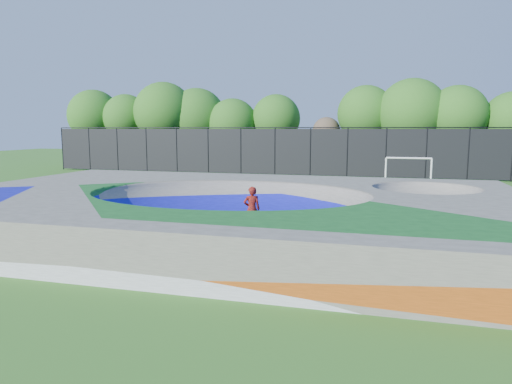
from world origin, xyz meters
TOP-DOWN VIEW (x-y plane):
  - ground at (0.00, 0.00)m, footprint 120.00×120.00m
  - skate_deck at (0.00, 0.00)m, footprint 22.00×14.00m
  - skater at (0.99, -0.10)m, footprint 0.75×0.63m
  - skateboard at (0.99, -0.10)m, footprint 0.78×0.59m
  - soccer_goal at (7.45, 15.82)m, footprint 3.04×0.12m
  - fence at (0.00, 21.00)m, footprint 48.09×0.09m
  - treeline at (-1.92, 25.82)m, footprint 51.59×7.17m

SIDE VIEW (x-z plane):
  - ground at x=0.00m, z-range 0.00..0.00m
  - skateboard at x=0.99m, z-range 0.00..0.05m
  - skate_deck at x=0.00m, z-range 0.00..1.50m
  - skater at x=0.99m, z-range 0.00..1.75m
  - soccer_goal at x=7.45m, z-range 0.39..2.40m
  - fence at x=0.00m, z-range 0.08..4.12m
  - treeline at x=-1.92m, z-range 0.78..9.27m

